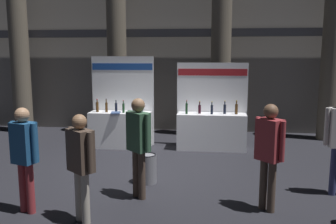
% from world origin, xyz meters
% --- Properties ---
extents(ground_plane, '(27.41, 27.41, 0.00)m').
position_xyz_m(ground_plane, '(0.00, 0.00, 0.00)').
color(ground_plane, black).
extents(hall_colonnade, '(13.71, 1.30, 5.77)m').
position_xyz_m(hall_colonnade, '(0.00, 4.11, 2.78)').
color(hall_colonnade, gray).
rests_on(hall_colonnade, ground_plane).
extents(exhibitor_booth_0, '(1.73, 0.74, 2.45)m').
position_xyz_m(exhibitor_booth_0, '(-1.10, 1.88, 0.60)').
color(exhibitor_booth_0, white).
rests_on(exhibitor_booth_0, ground_plane).
extents(exhibitor_booth_1, '(1.89, 0.66, 2.28)m').
position_xyz_m(exhibitor_booth_1, '(1.35, 1.94, 0.58)').
color(exhibitor_booth_1, white).
rests_on(exhibitor_booth_1, ground_plane).
extents(trash_bin, '(0.36, 0.36, 0.58)m').
position_xyz_m(trash_bin, '(0.10, -0.82, 0.29)').
color(trash_bin, slate).
rests_on(trash_bin, ground_plane).
extents(visitor_0, '(0.49, 0.35, 1.69)m').
position_xyz_m(visitor_0, '(-1.56, -2.36, 1.01)').
color(visitor_0, maroon).
rests_on(visitor_0, ground_plane).
extents(visitor_1, '(0.45, 0.45, 1.74)m').
position_xyz_m(visitor_1, '(2.24, -1.84, 1.05)').
color(visitor_1, '#47382D').
rests_on(visitor_1, ground_plane).
extents(visitor_3, '(0.48, 0.45, 1.64)m').
position_xyz_m(visitor_3, '(-0.57, -2.58, 0.98)').
color(visitor_3, '#ADA393').
rests_on(visitor_3, ground_plane).
extents(visitor_5, '(0.46, 0.45, 1.76)m').
position_xyz_m(visitor_5, '(0.09, -1.57, 1.06)').
color(visitor_5, '#47382D').
rests_on(visitor_5, ground_plane).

